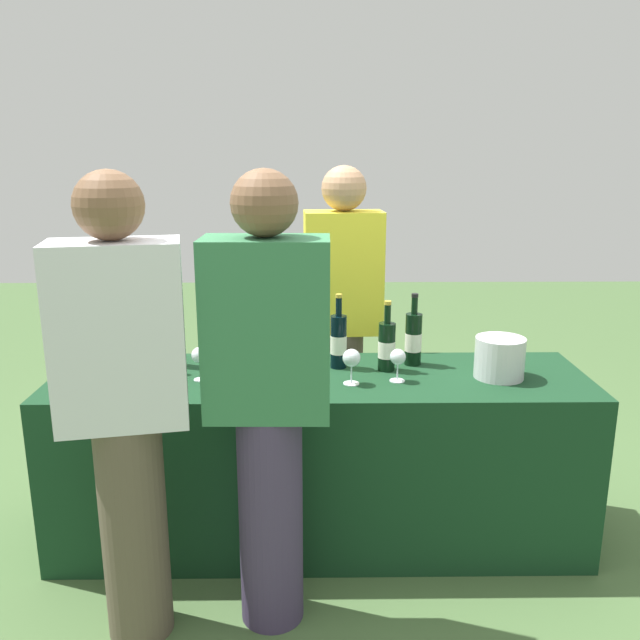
# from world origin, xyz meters

# --- Properties ---
(ground_plane) EXTENTS (12.00, 12.00, 0.00)m
(ground_plane) POSITION_xyz_m (0.00, 0.00, 0.00)
(ground_plane) COLOR #476638
(tasting_table) EXTENTS (2.33, 0.65, 0.78)m
(tasting_table) POSITION_xyz_m (0.00, 0.00, 0.39)
(tasting_table) COLOR #14381E
(tasting_table) RESTS_ON ground_plane
(wine_bottle_0) EXTENTS (0.08, 0.08, 0.31)m
(wine_bottle_0) POSITION_xyz_m (-0.94, 0.09, 0.89)
(wine_bottle_0) COLOR black
(wine_bottle_0) RESTS_ON tasting_table
(wine_bottle_1) EXTENTS (0.08, 0.08, 0.31)m
(wine_bottle_1) POSITION_xyz_m (-0.74, 0.07, 0.89)
(wine_bottle_1) COLOR black
(wine_bottle_1) RESTS_ON tasting_table
(wine_bottle_2) EXTENTS (0.07, 0.07, 0.32)m
(wine_bottle_2) POSITION_xyz_m (-0.65, 0.15, 0.89)
(wine_bottle_2) COLOR black
(wine_bottle_2) RESTS_ON tasting_table
(wine_bottle_3) EXTENTS (0.07, 0.07, 0.33)m
(wine_bottle_3) POSITION_xyz_m (-0.47, 0.17, 0.90)
(wine_bottle_3) COLOR black
(wine_bottle_3) RESTS_ON tasting_table
(wine_bottle_4) EXTENTS (0.07, 0.07, 0.31)m
(wine_bottle_4) POSITION_xyz_m (-0.37, 0.06, 0.89)
(wine_bottle_4) COLOR black
(wine_bottle_4) RESTS_ON tasting_table
(wine_bottle_5) EXTENTS (0.07, 0.07, 0.34)m
(wine_bottle_5) POSITION_xyz_m (0.08, 0.11, 0.90)
(wine_bottle_5) COLOR black
(wine_bottle_5) RESTS_ON tasting_table
(wine_bottle_6) EXTENTS (0.08, 0.08, 0.32)m
(wine_bottle_6) POSITION_xyz_m (0.30, 0.07, 0.89)
(wine_bottle_6) COLOR black
(wine_bottle_6) RESTS_ON tasting_table
(wine_bottle_7) EXTENTS (0.08, 0.08, 0.33)m
(wine_bottle_7) POSITION_xyz_m (0.43, 0.15, 0.90)
(wine_bottle_7) COLOR black
(wine_bottle_7) RESTS_ON tasting_table
(wine_glass_0) EXTENTS (0.07, 0.07, 0.15)m
(wine_glass_0) POSITION_xyz_m (-0.76, -0.09, 0.89)
(wine_glass_0) COLOR silver
(wine_glass_0) RESTS_ON tasting_table
(wine_glass_1) EXTENTS (0.07, 0.07, 0.15)m
(wine_glass_1) POSITION_xyz_m (-0.51, -0.05, 0.88)
(wine_glass_1) COLOR silver
(wine_glass_1) RESTS_ON tasting_table
(wine_glass_2) EXTENTS (0.08, 0.08, 0.15)m
(wine_glass_2) POSITION_xyz_m (0.13, -0.11, 0.89)
(wine_glass_2) COLOR silver
(wine_glass_2) RESTS_ON tasting_table
(wine_glass_3) EXTENTS (0.07, 0.07, 0.14)m
(wine_glass_3) POSITION_xyz_m (0.33, -0.08, 0.88)
(wine_glass_3) COLOR silver
(wine_glass_3) RESTS_ON tasting_table
(ice_bucket) EXTENTS (0.21, 0.21, 0.18)m
(ice_bucket) POSITION_xyz_m (0.77, -0.03, 0.87)
(ice_bucket) COLOR silver
(ice_bucket) RESTS_ON tasting_table
(server_pouring) EXTENTS (0.40, 0.24, 1.66)m
(server_pouring) POSITION_xyz_m (0.12, 0.56, 0.90)
(server_pouring) COLOR brown
(server_pouring) RESTS_ON ground_plane
(guest_0) EXTENTS (0.46, 0.31, 1.67)m
(guest_0) POSITION_xyz_m (-0.67, -0.61, 0.90)
(guest_0) COLOR brown
(guest_0) RESTS_ON ground_plane
(guest_1) EXTENTS (0.43, 0.24, 1.68)m
(guest_1) POSITION_xyz_m (-0.19, -0.54, 0.90)
(guest_1) COLOR #3F3351
(guest_1) RESTS_ON ground_plane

